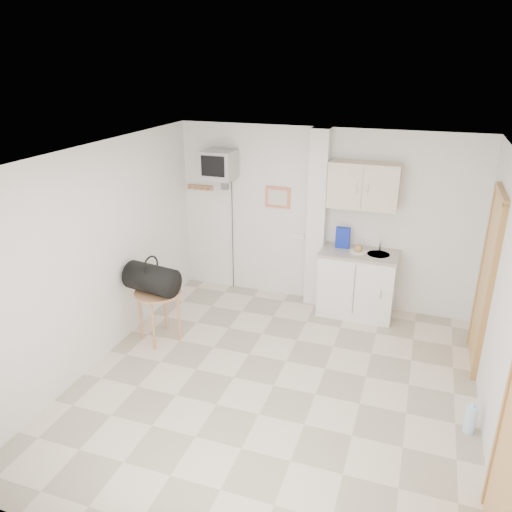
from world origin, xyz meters
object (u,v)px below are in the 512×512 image
(round_table, at_px, (158,299))
(duffel_bag, at_px, (152,279))
(crt_television, at_px, (219,166))
(water_bottle, at_px, (470,419))

(round_table, relative_size, duffel_bag, 0.97)
(crt_television, distance_m, duffel_bag, 1.94)
(crt_television, height_order, water_bottle, crt_television)
(round_table, xyz_separation_m, duffel_bag, (-0.04, -0.04, 0.28))
(round_table, distance_m, duffel_bag, 0.28)
(crt_television, xyz_separation_m, duffel_bag, (-0.24, -1.58, -1.09))
(crt_television, relative_size, round_table, 3.22)
(crt_television, xyz_separation_m, water_bottle, (3.43, -2.10, -1.79))
(duffel_bag, height_order, water_bottle, duffel_bag)
(round_table, relative_size, water_bottle, 2.04)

